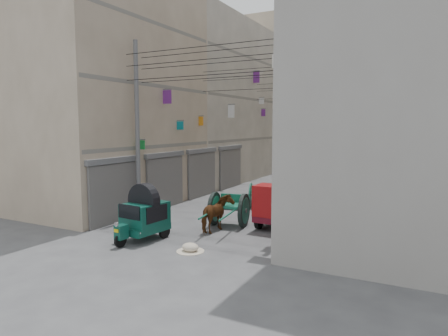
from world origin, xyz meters
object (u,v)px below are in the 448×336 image
Objects in this scene: horse at (217,214)px; distant_car_grey at (365,161)px; auto_rickshaw at (144,214)px; distant_car_white at (313,166)px; second_cart at (264,195)px; distant_car_green at (323,162)px; mini_truck at (280,206)px; tonga_cart at (229,209)px; feed_sack at (190,247)px.

distant_car_grey is at bearing -91.77° from horse.
distant_car_white is at bearing 95.79° from auto_rickshaw.
distant_car_white is at bearing 79.76° from second_cart.
distant_car_green is at bearing -76.08° from distant_car_white.
mini_truck is at bearing -135.59° from horse.
horse is 0.47× the size of distant_car_green.
tonga_cart is 28.40m from distant_car_grey.
tonga_cart is at bearing -105.40° from second_cart.
distant_car_white is (-3.91, 19.67, -0.28)m from mini_truck.
feed_sack is 2.76m from horse.
horse is (1.87, 2.25, -0.23)m from auto_rickshaw.
distant_car_white is (-1.84, 16.35, -0.07)m from second_cart.
distant_car_white is at bearing -115.98° from distant_car_grey.
horse is (-0.42, 2.66, 0.57)m from feed_sack.
distant_car_grey is (-0.57, 27.51, -0.34)m from mini_truck.
distant_car_grey is (1.41, 29.39, -0.16)m from horse.
distant_car_grey is at bearing 69.80° from second_cart.
distant_car_green is (-2.41, 26.02, -0.21)m from tonga_cart.
auto_rickshaw is 0.70× the size of mini_truck.
tonga_cart is 1.93× the size of horse.
auto_rickshaw is 2.93m from horse.
mini_truck is (3.86, 4.13, -0.06)m from auto_rickshaw.
tonga_cart reaches higher than distant_car_green.
auto_rickshaw is at bearing -120.19° from second_cart.
distant_car_white is 1.07× the size of distant_car_grey.
auto_rickshaw is 3.98× the size of feed_sack.
distant_car_grey is at bearing 88.22° from feed_sack.
mini_truck is at bearing -74.74° from second_cart.
distant_car_white is at bearing 95.52° from feed_sack.
auto_rickshaw reaches higher than second_cart.
second_cart is at bearing 123.47° from mini_truck.
second_cart is at bearing 105.37° from distant_car_white.
mini_truck is 0.93× the size of distant_car_white.
distant_car_green is (-3.81, -2.35, -0.03)m from distant_car_grey.
tonga_cart is (1.88, 3.28, -0.21)m from auto_rickshaw.
tonga_cart is 0.90× the size of distant_car_green.
auto_rickshaw reaches higher than horse.
feed_sack is (0.41, -3.69, -0.59)m from tonga_cart.
feed_sack is (2.29, -0.41, -0.81)m from auto_rickshaw.
distant_car_grey is at bearing 78.05° from tonga_cart.
mini_truck is at bearing 14.25° from tonga_cart.
tonga_cart is 1.03m from horse.
horse is (0.08, -5.20, 0.04)m from second_cart.
mini_truck is 5.69× the size of feed_sack.
auto_rickshaw is 1.34× the size of second_cart.
distant_car_green reaches higher than feed_sack.
horse reaches higher than second_cart.
distant_car_white is at bearing 102.78° from mini_truck.
distant_car_grey is (3.33, 7.84, -0.06)m from distant_car_white.
second_cart is 0.52× the size of distant_car_grey.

